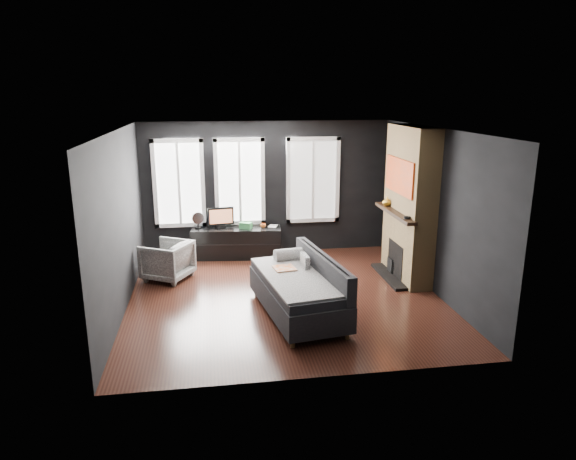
{
  "coord_description": "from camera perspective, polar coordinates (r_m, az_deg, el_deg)",
  "views": [
    {
      "loc": [
        -1.14,
        -7.76,
        3.25
      ],
      "look_at": [
        0.1,
        0.3,
        1.05
      ],
      "focal_mm": 32.0,
      "sensor_mm": 36.0,
      "label": 1
    }
  ],
  "objects": [
    {
      "name": "armchair",
      "position": [
        9.39,
        -13.28,
        -3.12
      ],
      "size": [
        0.96,
        0.98,
        0.76
      ],
      "primitive_type": "imported",
      "rotation": [
        0.0,
        0.0,
        -2.08
      ],
      "color": "silver",
      "rests_on": "floor"
    },
    {
      "name": "fireplace",
      "position": [
        9.24,
        13.34,
        2.82
      ],
      "size": [
        0.7,
        1.62,
        2.7
      ],
      "primitive_type": null,
      "color": "#93724C",
      "rests_on": "floor"
    },
    {
      "name": "mug",
      "position": [
        10.3,
        -2.79,
        0.56
      ],
      "size": [
        0.14,
        0.13,
        0.11
      ],
      "primitive_type": "imported",
      "rotation": [
        0.0,
        0.0,
        -0.45
      ],
      "color": "#D36222",
      "rests_on": "media_console"
    },
    {
      "name": "storage_box",
      "position": [
        10.26,
        -4.72,
        0.51
      ],
      "size": [
        0.27,
        0.23,
        0.13
      ],
      "primitive_type": "cube",
      "rotation": [
        0.0,
        0.0,
        -0.44
      ],
      "color": "#296735",
      "rests_on": "media_console"
    },
    {
      "name": "media_console",
      "position": [
        10.44,
        -5.7,
        -1.37
      ],
      "size": [
        1.83,
        0.75,
        0.61
      ],
      "primitive_type": null,
      "rotation": [
        0.0,
        0.0,
        -0.11
      ],
      "color": "black",
      "rests_on": "floor"
    },
    {
      "name": "wall_left",
      "position": [
        8.1,
        -18.15,
        0.77
      ],
      "size": [
        0.02,
        5.0,
        2.7
      ],
      "primitive_type": "cube",
      "color": "black",
      "rests_on": "ground"
    },
    {
      "name": "monitor",
      "position": [
        10.34,
        -7.48,
        1.53
      ],
      "size": [
        0.54,
        0.19,
        0.47
      ],
      "primitive_type": null,
      "rotation": [
        0.0,
        0.0,
        0.15
      ],
      "color": "black",
      "rests_on": "media_console"
    },
    {
      "name": "wall_right",
      "position": [
        8.78,
        15.99,
        2.01
      ],
      "size": [
        0.02,
        5.0,
        2.7
      ],
      "primitive_type": "cube",
      "color": "black",
      "rests_on": "ground"
    },
    {
      "name": "mantel_clock",
      "position": [
        8.67,
        13.1,
        1.35
      ],
      "size": [
        0.15,
        0.15,
        0.04
      ],
      "primitive_type": "cylinder",
      "rotation": [
        0.0,
        0.0,
        0.43
      ],
      "color": "black",
      "rests_on": "fireplace"
    },
    {
      "name": "wall_back",
      "position": [
        10.5,
        -2.37,
        4.65
      ],
      "size": [
        5.0,
        0.02,
        2.7
      ],
      "primitive_type": "cube",
      "color": "black",
      "rests_on": "ground"
    },
    {
      "name": "floor",
      "position": [
        8.49,
        -0.36,
        -7.41
      ],
      "size": [
        5.0,
        5.0,
        0.0
      ],
      "primitive_type": "plane",
      "color": "black",
      "rests_on": "ground"
    },
    {
      "name": "mantel_vase",
      "position": [
        9.57,
        10.94,
        3.14
      ],
      "size": [
        0.22,
        0.22,
        0.17
      ],
      "primitive_type": "imported",
      "rotation": [
        0.0,
        0.0,
        -0.37
      ],
      "color": "gold",
      "rests_on": "fireplace"
    },
    {
      "name": "sofa",
      "position": [
        7.67,
        1.07,
        -6.27
      ],
      "size": [
        1.38,
        2.26,
        0.91
      ],
      "primitive_type": null,
      "rotation": [
        0.0,
        0.0,
        0.16
      ],
      "color": "#27272A",
      "rests_on": "floor"
    },
    {
      "name": "book",
      "position": [
        10.38,
        -2.14,
        1.01
      ],
      "size": [
        0.16,
        0.07,
        0.23
      ],
      "primitive_type": "imported",
      "rotation": [
        0.0,
        0.0,
        -0.34
      ],
      "color": "#C0B198",
      "rests_on": "media_console"
    },
    {
      "name": "desk_fan",
      "position": [
        10.38,
        -9.98,
        1.1
      ],
      "size": [
        0.28,
        0.28,
        0.34
      ],
      "primitive_type": null,
      "rotation": [
        0.0,
        0.0,
        0.17
      ],
      "color": "#9D9D9D",
      "rests_on": "media_console"
    },
    {
      "name": "ceiling",
      "position": [
        7.86,
        -0.4,
        11.09
      ],
      "size": [
        5.0,
        5.0,
        0.0
      ],
      "primitive_type": "plane",
      "color": "white",
      "rests_on": "ground"
    },
    {
      "name": "stripe_pillow",
      "position": [
        7.97,
        1.89,
        -3.9
      ],
      "size": [
        0.1,
        0.34,
        0.33
      ],
      "primitive_type": "cube",
      "rotation": [
        0.0,
        0.0,
        0.07
      ],
      "color": "gray",
      "rests_on": "sofa"
    },
    {
      "name": "windows",
      "position": [
        10.28,
        -4.94,
        10.19
      ],
      "size": [
        4.0,
        0.16,
        1.76
      ],
      "primitive_type": null,
      "color": "white",
      "rests_on": "wall_back"
    }
  ]
}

